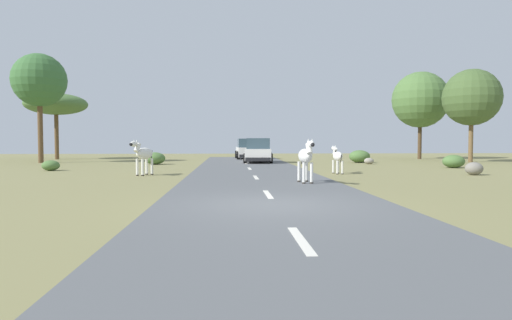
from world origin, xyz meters
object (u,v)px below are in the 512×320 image
(tree_4, at_px, (56,104))
(rock_2, at_px, (474,169))
(car_0, at_px, (258,151))
(bush_4, at_px, (155,158))
(rock_0, at_px, (369,161))
(zebra_0, at_px, (306,157))
(car_1, at_px, (248,149))
(bush_2, at_px, (360,156))
(bush_0, at_px, (51,165))
(zebra_1, at_px, (143,154))
(bush_3, at_px, (454,161))
(tree_2, at_px, (39,81))
(tree_3, at_px, (420,100))
(tree_0, at_px, (472,98))
(zebra_2, at_px, (337,157))

(tree_4, relative_size, rock_2, 6.84)
(car_0, xyz_separation_m, bush_4, (-7.12, -1.61, -0.43))
(rock_0, height_order, rock_2, rock_2)
(zebra_0, xyz_separation_m, car_1, (-1.25, 22.47, -0.18))
(bush_2, height_order, bush_4, bush_2)
(bush_0, relative_size, rock_0, 1.38)
(rock_2, bearing_deg, zebra_0, -155.65)
(zebra_1, relative_size, bush_0, 1.78)
(zebra_0, relative_size, zebra_1, 1.04)
(car_0, relative_size, tree_4, 0.78)
(bush_3, bearing_deg, bush_0, -177.10)
(car_0, relative_size, bush_0, 4.76)
(tree_2, distance_m, tree_3, 30.83)
(car_1, bearing_deg, bush_0, 49.62)
(zebra_1, xyz_separation_m, bush_2, (13.53, 11.31, -0.53))
(rock_2, bearing_deg, tree_2, 152.56)
(tree_0, distance_m, bush_4, 23.62)
(tree_4, distance_m, bush_0, 16.65)
(car_0, xyz_separation_m, rock_0, (7.52, -1.95, -0.63))
(car_1, bearing_deg, car_0, 92.11)
(zebra_1, height_order, bush_4, zebra_1)
(tree_3, relative_size, rock_0, 11.23)
(zebra_1, bearing_deg, car_0, -94.69)
(tree_2, bearing_deg, car_1, 19.75)
(tree_3, relative_size, bush_2, 4.98)
(tree_0, relative_size, rock_0, 10.23)
(tree_3, relative_size, tree_4, 1.34)
(bush_4, bearing_deg, car_0, 12.77)
(tree_2, distance_m, rock_2, 28.92)
(tree_2, xyz_separation_m, bush_3, (27.00, -7.60, -5.56))
(tree_3, relative_size, bush_0, 8.15)
(car_0, distance_m, bush_0, 13.95)
(car_1, bearing_deg, tree_0, 156.82)
(tree_2, bearing_deg, bush_2, -2.69)
(bush_2, distance_m, rock_0, 2.04)
(zebra_2, xyz_separation_m, tree_0, (12.83, 11.03, 4.00))
(car_1, relative_size, bush_0, 4.70)
(zebra_1, bearing_deg, bush_4, -60.08)
(car_0, bearing_deg, zebra_0, 96.98)
(zebra_2, height_order, bush_0, zebra_2)
(car_0, xyz_separation_m, tree_4, (-17.04, 7.53, 3.90))
(tree_0, distance_m, tree_2, 31.82)
(zebra_1, bearing_deg, tree_4, -36.01)
(tree_3, bearing_deg, car_1, 178.29)
(car_1, relative_size, rock_0, 6.48)
(rock_2, bearing_deg, bush_4, 148.05)
(bush_0, height_order, bush_3, bush_3)
(tree_2, height_order, bush_0, tree_2)
(car_1, bearing_deg, tree_3, 176.02)
(zebra_0, height_order, bush_0, zebra_0)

